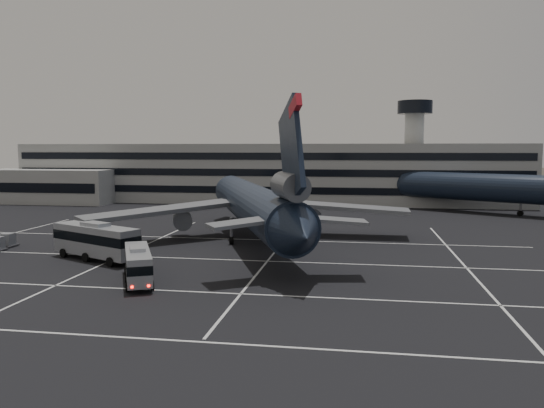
{
  "coord_description": "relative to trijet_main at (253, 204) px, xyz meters",
  "views": [
    {
      "loc": [
        22.2,
        -55.18,
        12.95
      ],
      "look_at": [
        10.01,
        19.5,
        5.0
      ],
      "focal_mm": 35.0,
      "sensor_mm": 36.0,
      "label": 1
    }
  ],
  "objects": [
    {
      "name": "hills",
      "position": [
        10.18,
        153.6,
        -17.32
      ],
      "size": [
        352.0,
        180.0,
        44.0
      ],
      "color": "#38332B",
      "rests_on": "ground"
    },
    {
      "name": "lane_markings",
      "position": [
        -6.87,
        -15.67,
        -5.24
      ],
      "size": [
        90.0,
        55.62,
        0.01
      ],
      "color": "silver",
      "rests_on": "ground"
    },
    {
      "name": "trijet_main",
      "position": [
        0.0,
        0.0,
        0.0
      ],
      "size": [
        44.36,
        55.59,
        18.08
      ],
      "rotation": [
        0.0,
        0.0,
        0.36
      ],
      "color": "black",
      "rests_on": "ground"
    },
    {
      "name": "bus_far",
      "position": [
        -15.61,
        -14.95,
        -2.82
      ],
      "size": [
        12.54,
        8.16,
        4.44
      ],
      "rotation": [
        0.0,
        0.0,
        1.11
      ],
      "color": "#929499",
      "rests_on": "ground"
    },
    {
      "name": "bus_near",
      "position": [
        -6.62,
        -23.81,
        -3.34
      ],
      "size": [
        6.35,
        9.92,
        3.49
      ],
      "rotation": [
        0.0,
        0.0,
        0.45
      ],
      "color": "#929499",
      "rests_on": "ground"
    },
    {
      "name": "ground",
      "position": [
        -7.82,
        -16.4,
        -5.25
      ],
      "size": [
        260.0,
        260.0,
        0.0
      ],
      "primitive_type": "plane",
      "color": "black",
      "rests_on": "ground"
    },
    {
      "name": "terminal",
      "position": [
        -10.76,
        54.75,
        1.68
      ],
      "size": [
        125.0,
        26.0,
        24.0
      ],
      "color": "gray",
      "rests_on": "ground"
    },
    {
      "name": "trijet_far",
      "position": [
        46.04,
        35.24,
        0.18
      ],
      "size": [
        52.06,
        35.93,
        18.08
      ],
      "rotation": [
        0.0,
        0.0,
        1.03
      ],
      "color": "black",
      "rests_on": "ground"
    }
  ]
}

